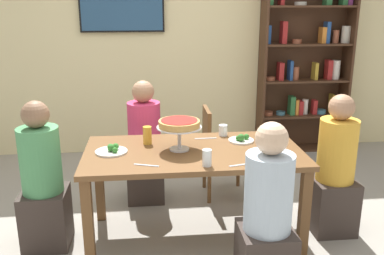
{
  "coord_description": "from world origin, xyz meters",
  "views": [
    {
      "loc": [
        -0.33,
        -3.03,
        1.83
      ],
      "look_at": [
        0.0,
        0.1,
        0.89
      ],
      "focal_mm": 39.77,
      "sensor_mm": 36.0,
      "label": 1
    }
  ],
  "objects_px": {
    "television": "(122,6)",
    "diner_far_left": "(145,150)",
    "cutlery_knife_near": "(206,138)",
    "beer_glass_amber_tall": "(147,135)",
    "water_glass_clear_far": "(207,158)",
    "diner_head_west": "(43,186)",
    "chair_far_right": "(218,148)",
    "salad_plate_near_diner": "(241,139)",
    "water_glass_clear_near": "(223,130)",
    "cutlery_fork_near": "(146,165)",
    "dining_table": "(193,161)",
    "water_glass_clear_spare": "(265,147)",
    "diner_near_right": "(267,223)",
    "deep_dish_pizza_stand": "(179,125)",
    "cutlery_fork_far": "(241,165)",
    "diner_head_east": "(335,175)",
    "salad_plate_far_diner": "(112,150)",
    "bookshelf": "(306,61)"
  },
  "relations": [
    {
      "from": "dining_table",
      "to": "diner_head_west",
      "type": "relative_size",
      "value": 1.44
    },
    {
      "from": "diner_head_east",
      "to": "cutlery_knife_near",
      "type": "height_order",
      "value": "diner_head_east"
    },
    {
      "from": "water_glass_clear_spare",
      "to": "cutlery_fork_near",
      "type": "bearing_deg",
      "value": -169.8
    },
    {
      "from": "television",
      "to": "diner_far_left",
      "type": "distance_m",
      "value": 1.89
    },
    {
      "from": "diner_far_left",
      "to": "water_glass_clear_near",
      "type": "relative_size",
      "value": 12.62
    },
    {
      "from": "dining_table",
      "to": "water_glass_clear_far",
      "type": "bearing_deg",
      "value": -80.03
    },
    {
      "from": "water_glass_clear_spare",
      "to": "cutlery_fork_far",
      "type": "relative_size",
      "value": 0.55
    },
    {
      "from": "diner_far_left",
      "to": "water_glass_clear_far",
      "type": "bearing_deg",
      "value": 22.15
    },
    {
      "from": "dining_table",
      "to": "water_glass_clear_far",
      "type": "xyz_separation_m",
      "value": [
        0.06,
        -0.33,
        0.15
      ]
    },
    {
      "from": "salad_plate_near_diner",
      "to": "television",
      "type": "bearing_deg",
      "value": 117.4
    },
    {
      "from": "television",
      "to": "salad_plate_far_diner",
      "type": "distance_m",
      "value": 2.33
    },
    {
      "from": "beer_glass_amber_tall",
      "to": "water_glass_clear_spare",
      "type": "distance_m",
      "value": 0.92
    },
    {
      "from": "diner_head_east",
      "to": "water_glass_clear_near",
      "type": "height_order",
      "value": "diner_head_east"
    },
    {
      "from": "diner_far_left",
      "to": "beer_glass_amber_tall",
      "type": "height_order",
      "value": "diner_far_left"
    },
    {
      "from": "dining_table",
      "to": "water_glass_clear_spare",
      "type": "relative_size",
      "value": 16.64
    },
    {
      "from": "chair_far_right",
      "to": "salad_plate_near_diner",
      "type": "bearing_deg",
      "value": 8.47
    },
    {
      "from": "salad_plate_far_diner",
      "to": "diner_near_right",
      "type": "bearing_deg",
      "value": -35.78
    },
    {
      "from": "diner_head_east",
      "to": "water_glass_clear_far",
      "type": "bearing_deg",
      "value": 16.31
    },
    {
      "from": "diner_far_left",
      "to": "cutlery_knife_near",
      "type": "bearing_deg",
      "value": 47.31
    },
    {
      "from": "diner_head_west",
      "to": "diner_near_right",
      "type": "relative_size",
      "value": 1.0
    },
    {
      "from": "diner_head_east",
      "to": "salad_plate_far_diner",
      "type": "distance_m",
      "value": 1.77
    },
    {
      "from": "diner_far_left",
      "to": "cutlery_knife_near",
      "type": "relative_size",
      "value": 6.39
    },
    {
      "from": "cutlery_fork_far",
      "to": "dining_table",
      "type": "bearing_deg",
      "value": 116.2
    },
    {
      "from": "diner_head_west",
      "to": "salad_plate_near_diner",
      "type": "xyz_separation_m",
      "value": [
        1.55,
        0.15,
        0.27
      ]
    },
    {
      "from": "beer_glass_amber_tall",
      "to": "water_glass_clear_far",
      "type": "distance_m",
      "value": 0.65
    },
    {
      "from": "cutlery_knife_near",
      "to": "salad_plate_near_diner",
      "type": "bearing_deg",
      "value": 158.87
    },
    {
      "from": "dining_table",
      "to": "salad_plate_near_diner",
      "type": "bearing_deg",
      "value": 21.66
    },
    {
      "from": "television",
      "to": "water_glass_clear_far",
      "type": "xyz_separation_m",
      "value": [
        0.66,
        -2.44,
        -0.98
      ]
    },
    {
      "from": "television",
      "to": "salad_plate_near_diner",
      "type": "relative_size",
      "value": 4.73
    },
    {
      "from": "diner_head_east",
      "to": "cutlery_fork_near",
      "type": "xyz_separation_m",
      "value": [
        -1.5,
        -0.27,
        0.25
      ]
    },
    {
      "from": "diner_far_left",
      "to": "diner_head_west",
      "type": "height_order",
      "value": "same"
    },
    {
      "from": "chair_far_right",
      "to": "deep_dish_pizza_stand",
      "type": "height_order",
      "value": "deep_dish_pizza_stand"
    },
    {
      "from": "salad_plate_far_diner",
      "to": "cutlery_knife_near",
      "type": "xyz_separation_m",
      "value": [
        0.74,
        0.26,
        -0.02
      ]
    },
    {
      "from": "beer_glass_amber_tall",
      "to": "bookshelf",
      "type": "bearing_deg",
      "value": 43.14
    },
    {
      "from": "water_glass_clear_near",
      "to": "television",
      "type": "bearing_deg",
      "value": 116.77
    },
    {
      "from": "diner_near_right",
      "to": "salad_plate_near_diner",
      "type": "height_order",
      "value": "diner_near_right"
    },
    {
      "from": "cutlery_knife_near",
      "to": "water_glass_clear_near",
      "type": "bearing_deg",
      "value": -155.06
    },
    {
      "from": "television",
      "to": "diner_far_left",
      "type": "relative_size",
      "value": 0.84
    },
    {
      "from": "beer_glass_amber_tall",
      "to": "cutlery_fork_near",
      "type": "relative_size",
      "value": 0.79
    },
    {
      "from": "water_glass_clear_spare",
      "to": "dining_table",
      "type": "bearing_deg",
      "value": 166.34
    },
    {
      "from": "diner_far_left",
      "to": "water_glass_clear_far",
      "type": "height_order",
      "value": "diner_far_left"
    },
    {
      "from": "diner_far_left",
      "to": "chair_far_right",
      "type": "distance_m",
      "value": 0.69
    },
    {
      "from": "diner_far_left",
      "to": "diner_head_west",
      "type": "xyz_separation_m",
      "value": [
        -0.76,
        -0.73,
        0.0
      ]
    },
    {
      "from": "water_glass_clear_near",
      "to": "cutlery_fork_near",
      "type": "height_order",
      "value": "water_glass_clear_near"
    },
    {
      "from": "television",
      "to": "diner_far_left",
      "type": "xyz_separation_m",
      "value": [
        0.23,
        -1.37,
        -1.29
      ]
    },
    {
      "from": "dining_table",
      "to": "water_glass_clear_spare",
      "type": "height_order",
      "value": "water_glass_clear_spare"
    },
    {
      "from": "television",
      "to": "diner_near_right",
      "type": "xyz_separation_m",
      "value": [
        0.99,
        -2.82,
        -1.29
      ]
    },
    {
      "from": "diner_far_left",
      "to": "chair_far_right",
      "type": "height_order",
      "value": "diner_far_left"
    },
    {
      "from": "deep_dish_pizza_stand",
      "to": "beer_glass_amber_tall",
      "type": "height_order",
      "value": "deep_dish_pizza_stand"
    },
    {
      "from": "chair_far_right",
      "to": "water_glass_clear_far",
      "type": "bearing_deg",
      "value": -13.52
    }
  ]
}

